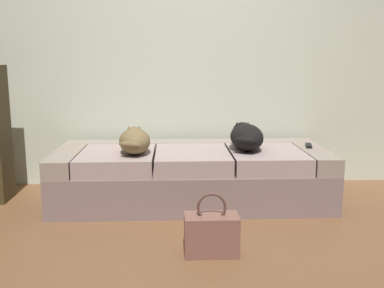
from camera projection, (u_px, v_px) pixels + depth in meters
The scene contains 7 objects.
ground_plane at pixel (199, 256), 2.62m from camera, with size 10.00×10.00×0.00m, color brown.
back_wall at pixel (189, 30), 3.99m from camera, with size 6.40×0.10×2.80m, color silver.
couch at pixel (192, 175), 3.61m from camera, with size 2.16×0.91×0.43m.
dog_tan at pixel (135, 140), 3.42m from camera, with size 0.28×0.56×0.19m.
dog_dark at pixel (246, 136), 3.55m from camera, with size 0.27×0.61×0.21m.
tv_remote at pixel (309, 146), 3.65m from camera, with size 0.04×0.15×0.02m, color black.
handbag at pixel (211, 234), 2.63m from camera, with size 0.32×0.18×0.38m.
Camera 1 is at (-0.15, -2.45, 1.14)m, focal length 41.50 mm.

